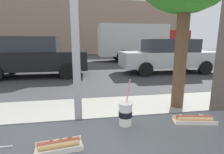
{
  "coord_description": "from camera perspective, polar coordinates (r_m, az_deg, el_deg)",
  "views": [
    {
      "loc": [
        0.05,
        -1.11,
        1.51
      ],
      "look_at": [
        0.55,
        1.94,
        0.88
      ],
      "focal_mm": 27.86,
      "sensor_mm": 36.0,
      "label": 1
    }
  ],
  "objects": [
    {
      "name": "ground_plane",
      "position": [
        9.23,
        -9.55,
        1.91
      ],
      "size": [
        60.0,
        60.0,
        0.0
      ],
      "primitive_type": "plane",
      "color": "#38383A"
    },
    {
      "name": "box_truck",
      "position": [
        14.16,
        9.53,
        11.45
      ],
      "size": [
        6.9,
        2.44,
        2.78
      ],
      "color": "beige",
      "rests_on": "ground"
    },
    {
      "name": "hotdog_tray_far",
      "position": [
        1.31,
        25.4,
        -12.36
      ],
      "size": [
        0.28,
        0.14,
        0.05
      ],
      "color": "beige",
      "rests_on": "window_counter"
    },
    {
      "name": "building_facade_far",
      "position": [
        22.64,
        -9.85,
        15.73
      ],
      "size": [
        28.0,
        1.2,
        6.5
      ],
      "primitive_type": "cube",
      "color": "gray",
      "rests_on": "ground"
    },
    {
      "name": "parked_car_black",
      "position": [
        8.35,
        -23.89,
        6.17
      ],
      "size": [
        4.38,
        1.93,
        1.72
      ],
      "color": "black",
      "rests_on": "ground"
    },
    {
      "name": "hotdog_tray_near",
      "position": [
        0.97,
        -16.96,
        -20.54
      ],
      "size": [
        0.24,
        0.13,
        0.05
      ],
      "color": "silver",
      "rests_on": "window_counter"
    },
    {
      "name": "sidewalk_strip",
      "position": [
        3.07,
        -9.55,
        -16.57
      ],
      "size": [
        16.0,
        2.8,
        0.15
      ],
      "primitive_type": "cube",
      "color": "gray",
      "rests_on": "ground"
    },
    {
      "name": "parked_car_silver",
      "position": [
        9.1,
        18.0,
        6.7
      ],
      "size": [
        4.69,
        1.9,
        1.63
      ],
      "color": "#BCBCC1",
      "rests_on": "ground"
    },
    {
      "name": "soda_cup_left",
      "position": [
        1.14,
        4.41,
        -11.83
      ],
      "size": [
        0.09,
        0.09,
        0.31
      ],
      "color": "white",
      "rests_on": "window_counter"
    }
  ]
}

